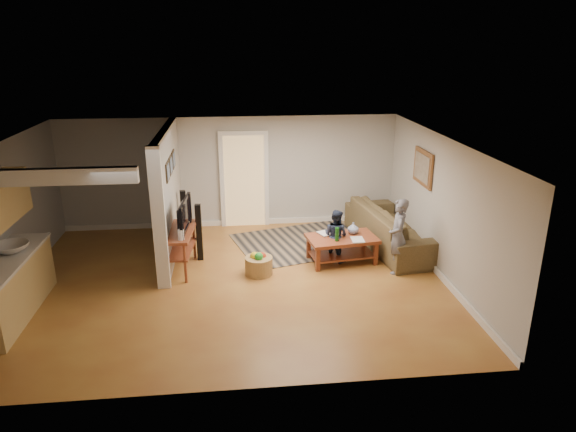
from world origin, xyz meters
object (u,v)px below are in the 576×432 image
object	(u,v)px
toy_basket	(259,265)
child	(395,271)
speaker_left	(199,232)
speaker_right	(184,217)
toddler	(335,260)
coffee_table	(343,242)
sofa	(391,246)
tv_console	(181,234)

from	to	relation	value
toy_basket	child	bearing A→B (deg)	-3.83
speaker_left	child	xyz separation A→B (m)	(3.64, -0.96, -0.57)
speaker_right	child	bearing A→B (deg)	-35.90
toddler	speaker_right	bearing A→B (deg)	20.46
coffee_table	child	world-z (taller)	coffee_table
child	speaker_left	bearing A→B (deg)	-92.08
sofa	toy_basket	world-z (taller)	toy_basket
coffee_table	sofa	bearing A→B (deg)	29.52
toy_basket	toddler	size ratio (longest dim) A/B	0.49
tv_console	toddler	world-z (taller)	tv_console
speaker_left	speaker_right	xyz separation A→B (m)	(-0.36, 0.94, 0.01)
sofa	coffee_table	distance (m)	1.43
coffee_table	speaker_left	bearing A→B (deg)	171.90
speaker_right	toddler	bearing A→B (deg)	-33.35
speaker_right	toy_basket	world-z (taller)	speaker_right
speaker_left	toddler	distance (m)	2.70
tv_console	toy_basket	size ratio (longest dim) A/B	2.55
sofa	tv_console	distance (m)	4.36
tv_console	speaker_right	distance (m)	1.40
speaker_left	sofa	bearing A→B (deg)	5.38
tv_console	toy_basket	bearing A→B (deg)	-8.65
coffee_table	speaker_right	bearing A→B (deg)	156.84
sofa	coffee_table	xyz separation A→B (m)	(-1.19, -0.68, 0.40)
coffee_table	speaker_right	world-z (taller)	speaker_right
toy_basket	child	xyz separation A→B (m)	(2.53, -0.17, -0.19)
speaker_left	toddler	size ratio (longest dim) A/B	1.09
sofa	speaker_left	xyz separation A→B (m)	(-3.94, -0.29, 0.57)
sofa	tv_console	world-z (taller)	tv_console
toy_basket	speaker_left	bearing A→B (deg)	144.51
sofa	toy_basket	size ratio (longest dim) A/B	5.51
sofa	speaker_right	world-z (taller)	speaker_right
sofa	toddler	bearing A→B (deg)	107.00
speaker_right	sofa	bearing A→B (deg)	-19.19
coffee_table	toddler	distance (m)	0.43
tv_console	speaker_left	xyz separation A→B (m)	(0.30, 0.46, -0.15)
tv_console	toddler	xyz separation A→B (m)	(2.92, 0.14, -0.72)
coffee_table	toddler	world-z (taller)	coffee_table
toddler	toy_basket	bearing A→B (deg)	60.54
toy_basket	toddler	bearing A→B (deg)	17.29
speaker_right	toddler	world-z (taller)	speaker_right
speaker_right	child	world-z (taller)	speaker_right
coffee_table	toy_basket	size ratio (longest dim) A/B	2.76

